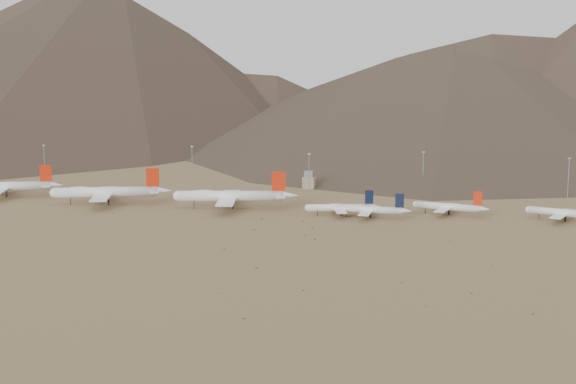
% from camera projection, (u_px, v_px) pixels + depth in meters
% --- Properties ---
extents(ground, '(3000.00, 3000.00, 0.00)m').
position_uv_depth(ground, '(213.00, 219.00, 439.89)').
color(ground, '#977A4E').
rests_on(ground, ground).
extents(mountain_ridge, '(4400.00, 1000.00, 300.00)m').
position_uv_depth(mountain_ridge, '(386.00, 24.00, 1284.18)').
color(mountain_ridge, '#49382C').
rests_on(mountain_ridge, ground).
extents(widebody_west, '(65.50, 52.20, 20.27)m').
position_uv_depth(widebody_west, '(5.00, 186.00, 511.31)').
color(widebody_west, white).
rests_on(widebody_west, ground).
extents(widebody_centre, '(70.69, 56.18, 21.74)m').
position_uv_depth(widebody_centre, '(107.00, 192.00, 484.62)').
color(widebody_centre, white).
rests_on(widebody_centre, ground).
extents(widebody_east, '(72.95, 57.23, 21.95)m').
position_uv_depth(widebody_east, '(231.00, 196.00, 469.47)').
color(widebody_east, white).
rests_on(widebody_east, ground).
extents(narrowbody_a, '(41.88, 31.03, 14.20)m').
position_uv_depth(narrowbody_a, '(342.00, 207.00, 448.13)').
color(narrowbody_a, white).
rests_on(narrowbody_a, ground).
extents(narrowbody_b, '(43.56, 31.22, 14.37)m').
position_uv_depth(narrowbody_b, '(371.00, 210.00, 440.58)').
color(narrowbody_b, white).
rests_on(narrowbody_b, ground).
extents(narrowbody_c, '(43.37, 31.91, 14.55)m').
position_uv_depth(narrowbody_c, '(450.00, 207.00, 449.20)').
color(narrowbody_c, white).
rests_on(narrowbody_c, ground).
extents(narrowbody_d, '(43.25, 32.30, 14.89)m').
position_uv_depth(narrowbody_d, '(566.00, 213.00, 429.81)').
color(narrowbody_d, white).
rests_on(narrowbody_d, ground).
extents(control_tower, '(8.00, 8.00, 12.00)m').
position_uv_depth(control_tower, '(309.00, 181.00, 548.20)').
color(control_tower, gray).
rests_on(control_tower, ground).
extents(mast_far_west, '(2.00, 0.60, 25.70)m').
position_uv_depth(mast_far_west, '(44.00, 160.00, 591.40)').
color(mast_far_west, gray).
rests_on(mast_far_west, ground).
extents(mast_west, '(2.00, 0.60, 25.70)m').
position_uv_depth(mast_west, '(192.00, 162.00, 583.07)').
color(mast_west, gray).
rests_on(mast_west, ground).
extents(mast_centre, '(2.00, 0.60, 25.70)m').
position_uv_depth(mast_centre, '(309.00, 171.00, 532.93)').
color(mast_centre, gray).
rests_on(mast_centre, ground).
extents(mast_east, '(2.00, 0.60, 25.70)m').
position_uv_depth(mast_east, '(423.00, 168.00, 545.26)').
color(mast_east, gray).
rests_on(mast_east, ground).
extents(mast_far_east, '(2.00, 0.60, 25.70)m').
position_uv_depth(mast_far_east, '(569.00, 176.00, 507.86)').
color(mast_far_east, gray).
rests_on(mast_far_east, ground).
extents(desert_scrub, '(433.43, 180.00, 0.96)m').
position_uv_depth(desert_scrub, '(214.00, 249.00, 364.79)').
color(desert_scrub, brown).
rests_on(desert_scrub, ground).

